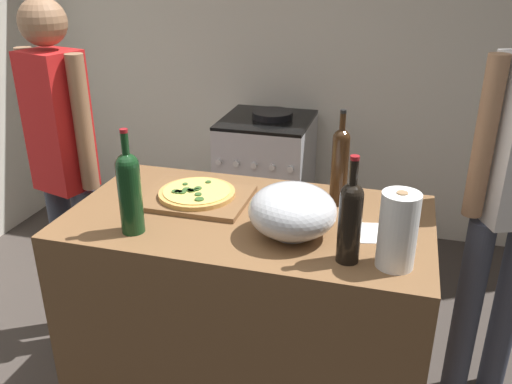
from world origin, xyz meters
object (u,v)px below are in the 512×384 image
at_px(wine_bottle_clear, 350,218).
at_px(stove, 266,182).
at_px(paper_towel_roll, 398,230).
at_px(wine_bottle_green, 130,189).
at_px(person_in_stripes, 64,159).
at_px(person_in_red, 512,188).
at_px(pizza, 197,193).
at_px(mixing_bowl, 292,211).
at_px(wine_bottle_dark, 340,164).

relative_size(wine_bottle_clear, stove, 0.38).
distance_m(paper_towel_roll, wine_bottle_green, 0.88).
distance_m(person_in_stripes, person_in_red, 1.90).
bearing_deg(wine_bottle_green, paper_towel_roll, 0.75).
height_order(stove, person_in_stripes, person_in_stripes).
height_order(pizza, paper_towel_roll, paper_towel_roll).
xyz_separation_m(mixing_bowl, stove, (-0.50, 1.58, -0.58)).
distance_m(paper_towel_roll, wine_bottle_dark, 0.47).
bearing_deg(wine_bottle_clear, wine_bottle_dark, 101.81).
height_order(paper_towel_roll, wine_bottle_clear, wine_bottle_clear).
height_order(mixing_bowl, paper_towel_roll, paper_towel_roll).
bearing_deg(wine_bottle_green, stove, 88.76).
bearing_deg(person_in_stripes, wine_bottle_green, -39.37).
xyz_separation_m(pizza, mixing_bowl, (0.42, -0.18, 0.06)).
relative_size(wine_bottle_green, person_in_red, 0.21).
relative_size(mixing_bowl, wine_bottle_green, 0.81).
relative_size(stove, person_in_red, 0.53).
relative_size(mixing_bowl, wine_bottle_clear, 0.86).
xyz_separation_m(wine_bottle_dark, wine_bottle_clear, (0.09, -0.41, -0.02)).
distance_m(mixing_bowl, wine_bottle_clear, 0.24).
height_order(stove, person_in_red, person_in_red).
relative_size(pizza, wine_bottle_dark, 0.80).
bearing_deg(person_in_red, wine_bottle_dark, -163.85).
distance_m(pizza, mixing_bowl, 0.46).
xyz_separation_m(wine_bottle_dark, person_in_stripes, (-1.26, 0.08, -0.13)).
bearing_deg(paper_towel_roll, wine_bottle_green, -179.25).
xyz_separation_m(pizza, paper_towel_roll, (0.76, -0.29, 0.09)).
distance_m(mixing_bowl, paper_towel_roll, 0.36).
bearing_deg(wine_bottle_clear, person_in_red, 47.32).
height_order(wine_bottle_clear, wine_bottle_green, wine_bottle_green).
distance_m(paper_towel_roll, person_in_red, 0.72).
distance_m(mixing_bowl, person_in_stripes, 1.21).
height_order(mixing_bowl, wine_bottle_dark, wine_bottle_dark).
distance_m(wine_bottle_green, person_in_stripes, 0.80).
bearing_deg(stove, mixing_bowl, -72.52).
height_order(wine_bottle_green, person_in_stripes, person_in_stripes).
bearing_deg(person_in_stripes, wine_bottle_dark, -3.70).
bearing_deg(person_in_red, wine_bottle_clear, -132.68).
bearing_deg(wine_bottle_green, wine_bottle_dark, 32.78).
bearing_deg(person_in_stripes, paper_towel_roll, -18.16).
xyz_separation_m(mixing_bowl, person_in_red, (0.76, 0.48, -0.03)).
xyz_separation_m(wine_bottle_green, person_in_stripes, (-0.61, 0.50, -0.13)).
bearing_deg(stove, pizza, -86.72).
height_order(paper_towel_roll, stove, paper_towel_roll).
xyz_separation_m(pizza, person_in_red, (1.17, 0.30, 0.03)).
relative_size(paper_towel_roll, wine_bottle_dark, 0.67).
height_order(paper_towel_roll, wine_bottle_green, wine_bottle_green).
distance_m(mixing_bowl, person_in_red, 0.90).
bearing_deg(pizza, person_in_stripes, 164.76).
distance_m(wine_bottle_dark, person_in_red, 0.67).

